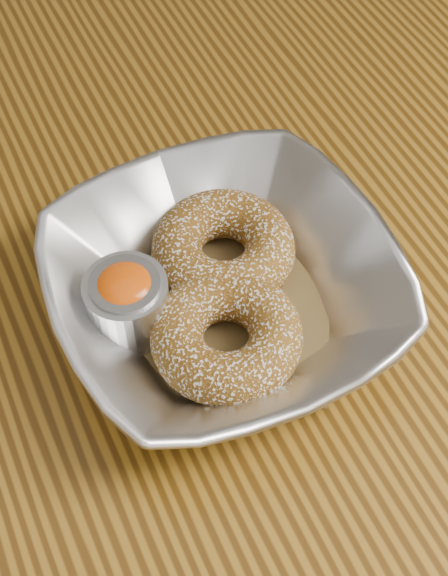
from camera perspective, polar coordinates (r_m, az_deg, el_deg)
name	(u,v)px	position (r m, az deg, el deg)	size (l,w,h in m)	color
ground_plane	(220,573)	(1.26, -0.28, -19.62)	(4.00, 4.00, 0.00)	#565659
table	(217,345)	(0.66, -0.50, -4.09)	(1.20, 0.80, 0.75)	brown
serving_bowl	(224,290)	(0.54, 0.00, -0.11)	(0.23, 0.23, 0.06)	silver
parchment	(224,306)	(0.55, 0.00, -1.26)	(0.14, 0.14, 0.00)	brown
donut_back	(223,249)	(0.56, -0.05, 2.80)	(0.10, 0.10, 0.04)	brown
donut_front	(226,336)	(0.52, 0.17, -3.43)	(0.10, 0.10, 0.03)	brown
ramekin	(127,301)	(0.53, -6.89, -0.96)	(0.06, 0.06, 0.05)	silver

